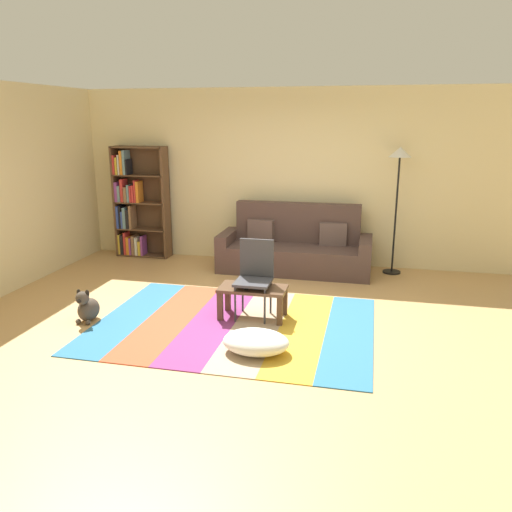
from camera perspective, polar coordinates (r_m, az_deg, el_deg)
ground_plane at (r=5.95m, az=-0.30°, el=-6.95°), size 14.00×14.00×0.00m
back_wall at (r=8.07m, az=3.87°, el=8.79°), size 6.80×0.10×2.70m
left_wall at (r=7.74m, az=-24.44°, el=7.22°), size 0.10×5.50×2.70m
rug at (r=5.76m, az=-2.46°, el=-7.67°), size 3.06×2.33×0.01m
couch at (r=7.71m, az=4.40°, el=0.82°), size 2.26×0.80×1.00m
bookshelf at (r=8.68m, az=-13.38°, el=5.52°), size 0.90×0.28×1.81m
coffee_table at (r=5.84m, az=-0.36°, el=-4.18°), size 0.77×0.40×0.37m
pouf at (r=5.06m, az=-0.01°, el=-9.61°), size 0.66×0.49×0.22m
dog at (r=6.12m, az=-18.36°, el=-5.51°), size 0.22×0.35×0.40m
standing_lamp at (r=7.62m, az=15.73°, el=9.38°), size 0.32×0.32×1.85m
tv_remote at (r=5.79m, az=-1.15°, el=-3.50°), size 0.09×0.16×0.02m
folding_chair at (r=5.85m, az=-0.12°, el=-1.78°), size 0.40×0.40×0.90m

